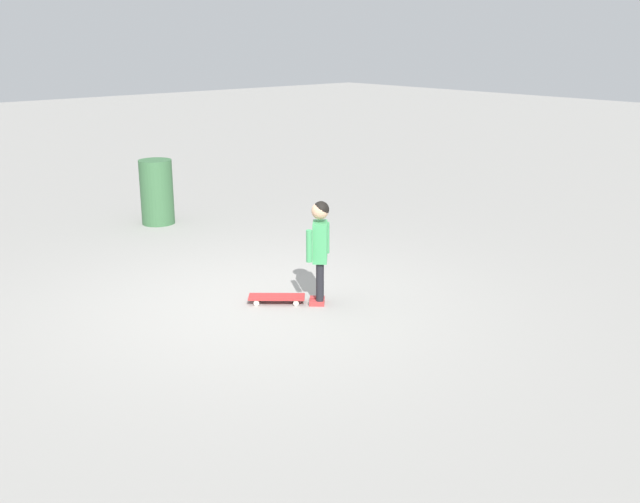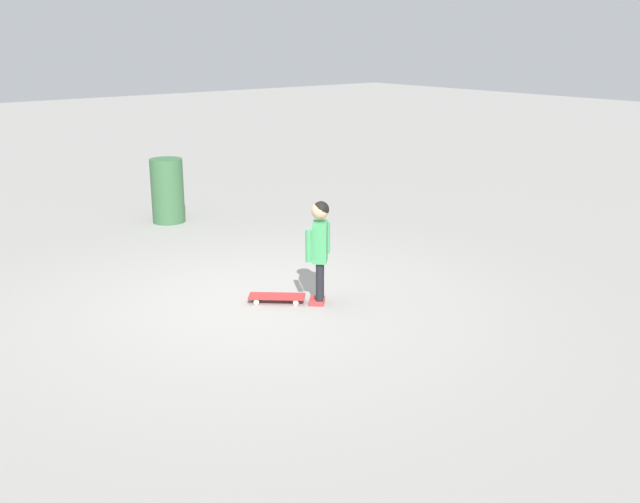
% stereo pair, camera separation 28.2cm
% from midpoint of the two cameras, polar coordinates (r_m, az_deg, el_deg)
% --- Properties ---
extents(ground_plane, '(50.00, 50.00, 0.00)m').
position_cam_midpoint_polar(ground_plane, '(7.48, -6.23, -4.08)').
color(ground_plane, gray).
extents(child_person, '(0.28, 0.39, 1.06)m').
position_cam_midpoint_polar(child_person, '(7.25, -1.13, 0.80)').
color(child_person, black).
rests_on(child_person, ground).
extents(skateboard, '(0.52, 0.55, 0.07)m').
position_cam_midpoint_polar(skateboard, '(7.47, -4.47, -3.59)').
color(skateboard, '#B22D2D').
rests_on(skateboard, ground).
extents(trash_bin, '(0.47, 0.47, 0.92)m').
position_cam_midpoint_polar(trash_bin, '(10.77, -13.31, 4.52)').
color(trash_bin, '#38663D').
rests_on(trash_bin, ground).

